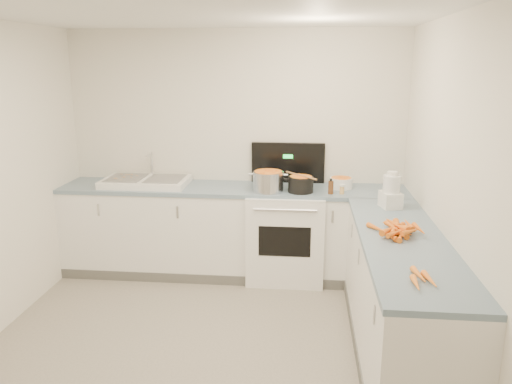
# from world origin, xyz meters

# --- Properties ---
(floor) EXTENTS (3.50, 4.00, 0.00)m
(floor) POSITION_xyz_m (0.00, 0.00, 0.00)
(floor) COLOR gray
(floor) RESTS_ON ground
(ceiling) EXTENTS (3.50, 4.00, 0.00)m
(ceiling) POSITION_xyz_m (0.00, 0.00, 2.50)
(ceiling) COLOR silver
(ceiling) RESTS_ON ground
(wall_back) EXTENTS (3.50, 0.00, 2.50)m
(wall_back) POSITION_xyz_m (0.00, 2.00, 1.25)
(wall_back) COLOR silver
(wall_back) RESTS_ON ground
(wall_right) EXTENTS (0.00, 4.00, 2.50)m
(wall_right) POSITION_xyz_m (1.75, 0.00, 1.25)
(wall_right) COLOR silver
(wall_right) RESTS_ON ground
(counter_back) EXTENTS (3.50, 0.62, 0.94)m
(counter_back) POSITION_xyz_m (0.00, 1.70, 0.47)
(counter_back) COLOR white
(counter_back) RESTS_ON ground
(counter_right) EXTENTS (0.62, 2.20, 0.94)m
(counter_right) POSITION_xyz_m (1.45, 0.30, 0.47)
(counter_right) COLOR white
(counter_right) RESTS_ON ground
(stove) EXTENTS (0.76, 0.65, 1.36)m
(stove) POSITION_xyz_m (0.55, 1.69, 0.47)
(stove) COLOR white
(stove) RESTS_ON ground
(sink) EXTENTS (0.86, 0.52, 0.31)m
(sink) POSITION_xyz_m (-0.90, 1.70, 0.98)
(sink) COLOR white
(sink) RESTS_ON counter_back
(steel_pot) EXTENTS (0.36, 0.36, 0.22)m
(steel_pot) POSITION_xyz_m (0.37, 1.56, 1.03)
(steel_pot) COLOR silver
(steel_pot) RESTS_ON stove
(black_pot) EXTENTS (0.26, 0.26, 0.18)m
(black_pot) POSITION_xyz_m (0.69, 1.56, 1.01)
(black_pot) COLOR black
(black_pot) RESTS_ON stove
(wooden_spoon) EXTENTS (0.31, 0.33, 0.02)m
(wooden_spoon) POSITION_xyz_m (0.69, 1.56, 1.11)
(wooden_spoon) COLOR #AD7A47
(wooden_spoon) RESTS_ON black_pot
(mixing_bowl) EXTENTS (0.28, 0.28, 0.11)m
(mixing_bowl) POSITION_xyz_m (1.09, 1.77, 0.99)
(mixing_bowl) COLOR white
(mixing_bowl) RESTS_ON counter_back
(extract_bottle) EXTENTS (0.05, 0.05, 0.13)m
(extract_bottle) POSITION_xyz_m (0.98, 1.52, 1.00)
(extract_bottle) COLOR #593319
(extract_bottle) RESTS_ON counter_back
(spice_jar) EXTENTS (0.04, 0.04, 0.08)m
(spice_jar) POSITION_xyz_m (1.09, 1.53, 0.98)
(spice_jar) COLOR #E5B266
(spice_jar) RESTS_ON counter_back
(food_processor) EXTENTS (0.20, 0.22, 0.32)m
(food_processor) POSITION_xyz_m (1.47, 1.10, 1.08)
(food_processor) COLOR white
(food_processor) RESTS_ON counter_right
(carrot_pile) EXTENTS (0.39, 0.45, 0.08)m
(carrot_pile) POSITION_xyz_m (1.42, 0.41, 0.97)
(carrot_pile) COLOR orange
(carrot_pile) RESTS_ON counter_right
(peeled_carrots) EXTENTS (0.14, 0.30, 0.04)m
(peeled_carrots) POSITION_xyz_m (1.41, -0.44, 0.96)
(peeled_carrots) COLOR orange
(peeled_carrots) RESTS_ON counter_right
(peelings) EXTENTS (0.23, 0.28, 0.01)m
(peelings) POSITION_xyz_m (-1.12, 1.73, 1.02)
(peelings) COLOR tan
(peelings) RESTS_ON sink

